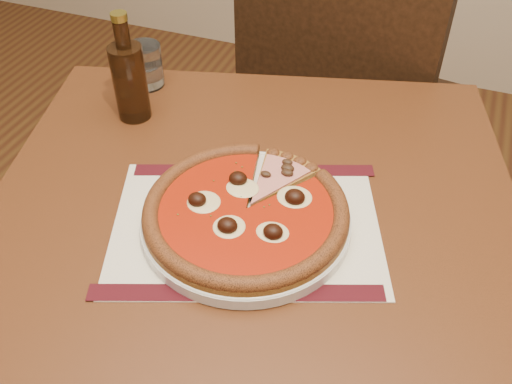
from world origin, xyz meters
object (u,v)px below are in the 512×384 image
table (252,261)px  pizza (246,211)px  bottle (129,79)px  chair_far (344,98)px  plate (246,220)px  water_glass (145,66)px

table → pizza: bearing=-88.3°
bottle → chair_far: bearing=60.0°
bottle → plate: bearing=-33.2°
water_glass → bottle: (0.03, -0.10, 0.04)m
water_glass → bottle: bottle is taller
plate → pizza: (-0.00, -0.00, 0.02)m
table → plate: size_ratio=3.29×
bottle → water_glass: bearing=107.3°
plate → table: bearing=91.9°
table → chair_far: 0.66m
plate → water_glass: (-0.32, 0.29, 0.03)m
water_glass → pizza: bearing=-42.2°
table → bottle: bearing=149.9°
table → water_glass: water_glass is taller
pizza → water_glass: bearing=137.8°
table → pizza: size_ratio=3.38×
plate → bottle: size_ratio=1.53×
pizza → bottle: 0.35m
chair_far → water_glass: size_ratio=11.94×
table → chair_far: (-0.01, 0.66, -0.09)m
table → water_glass: size_ratio=12.05×
plate → water_glass: 0.43m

